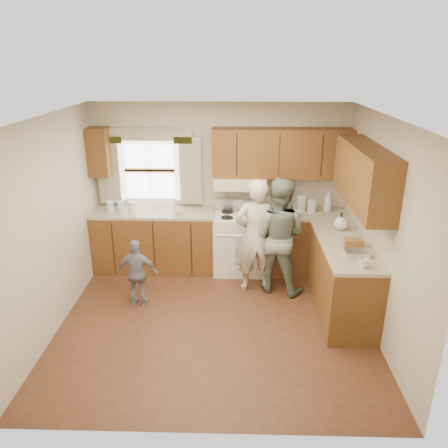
{
  "coord_description": "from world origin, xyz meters",
  "views": [
    {
      "loc": [
        0.24,
        -4.66,
        3.1
      ],
      "look_at": [
        0.1,
        0.4,
        1.15
      ],
      "focal_mm": 35.0,
      "sensor_mm": 36.0,
      "label": 1
    }
  ],
  "objects_px": {
    "woman_left": "(255,236)",
    "woman_right": "(278,236)",
    "child": "(138,273)",
    "stove": "(239,242)"
  },
  "relations": [
    {
      "from": "woman_left",
      "to": "stove",
      "type": "bearing_deg",
      "value": -76.52
    },
    {
      "from": "stove",
      "to": "child",
      "type": "relative_size",
      "value": 1.15
    },
    {
      "from": "woman_right",
      "to": "child",
      "type": "height_order",
      "value": "woman_right"
    },
    {
      "from": "woman_left",
      "to": "woman_right",
      "type": "relative_size",
      "value": 0.99
    },
    {
      "from": "stove",
      "to": "woman_right",
      "type": "xyz_separation_m",
      "value": [
        0.52,
        -0.59,
        0.35
      ]
    },
    {
      "from": "stove",
      "to": "child",
      "type": "height_order",
      "value": "stove"
    },
    {
      "from": "stove",
      "to": "woman_right",
      "type": "relative_size",
      "value": 0.66
    },
    {
      "from": "child",
      "to": "woman_left",
      "type": "bearing_deg",
      "value": -158.89
    },
    {
      "from": "stove",
      "to": "woman_right",
      "type": "distance_m",
      "value": 0.86
    },
    {
      "from": "woman_right",
      "to": "child",
      "type": "bearing_deg",
      "value": 36.77
    }
  ]
}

